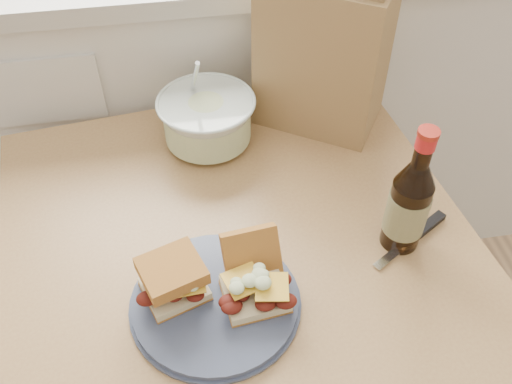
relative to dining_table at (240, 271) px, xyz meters
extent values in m
cube|color=white|center=(-0.01, 0.72, -0.14)|extent=(2.40, 0.60, 0.90)
cube|color=tan|center=(0.00, 0.00, 0.08)|extent=(0.92, 0.92, 0.04)
cube|color=tan|center=(-0.41, 0.32, -0.26)|extent=(0.06, 0.06, 0.65)
cube|color=tan|center=(0.32, 0.41, -0.26)|extent=(0.06, 0.06, 0.65)
cylinder|color=#3D4763|center=(-0.06, -0.13, 0.11)|extent=(0.27, 0.27, 0.02)
cube|color=beige|center=(-0.12, -0.11, 0.13)|extent=(0.12, 0.11, 0.02)
cube|color=yellow|center=(-0.12, -0.11, 0.16)|extent=(0.07, 0.07, 0.00)
cube|color=#B16F2E|center=(-0.12, -0.11, 0.18)|extent=(0.12, 0.11, 0.02)
cube|color=beige|center=(0.01, -0.14, 0.13)|extent=(0.11, 0.10, 0.02)
cube|color=yellow|center=(0.01, -0.14, 0.16)|extent=(0.06, 0.06, 0.00)
cube|color=#B16F2E|center=(0.01, -0.08, 0.16)|extent=(0.10, 0.07, 0.08)
cone|color=silver|center=(-0.02, 0.27, 0.15)|extent=(0.19, 0.19, 0.10)
cylinder|color=silver|center=(-0.02, 0.27, 0.15)|extent=(0.18, 0.18, 0.07)
torus|color=silver|center=(-0.02, 0.27, 0.20)|extent=(0.20, 0.20, 0.01)
cylinder|color=silver|center=(-0.04, 0.30, 0.23)|extent=(0.03, 0.08, 0.13)
cylinder|color=black|center=(0.28, -0.05, 0.17)|extent=(0.07, 0.07, 0.14)
cone|color=black|center=(0.28, -0.05, 0.26)|extent=(0.07, 0.07, 0.04)
cylinder|color=black|center=(0.28, -0.05, 0.32)|extent=(0.03, 0.03, 0.06)
cylinder|color=red|center=(0.28, -0.05, 0.33)|extent=(0.03, 0.03, 0.02)
cylinder|color=#AB2A1F|center=(0.28, -0.05, 0.35)|extent=(0.03, 0.03, 0.01)
cylinder|color=#353F1F|center=(0.28, -0.05, 0.18)|extent=(0.07, 0.07, 0.08)
cube|color=silver|center=(0.27, -0.08, 0.10)|extent=(0.12, 0.08, 0.00)
cube|color=black|center=(0.34, -0.03, 0.11)|extent=(0.07, 0.05, 0.01)
cube|color=#A58350|center=(0.22, 0.32, 0.26)|extent=(0.29, 0.27, 0.32)
camera|label=1|loc=(-0.08, -0.65, 0.89)|focal=40.00mm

